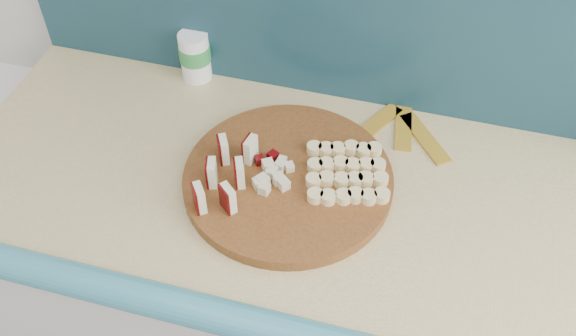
% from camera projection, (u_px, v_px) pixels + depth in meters
% --- Properties ---
extents(backsplash, '(2.20, 0.02, 0.50)m').
position_uv_depth(backsplash, '(568.00, 27.00, 1.15)').
color(backsplash, teal).
rests_on(backsplash, kitchen_counter).
extents(cutting_board, '(0.49, 0.49, 0.02)m').
position_uv_depth(cutting_board, '(288.00, 180.00, 1.22)').
color(cutting_board, '#4C2810').
rests_on(cutting_board, kitchen_counter).
extents(apple_wedges, '(0.08, 0.17, 0.05)m').
position_uv_depth(apple_wedges, '(225.00, 173.00, 1.18)').
color(apple_wedges, beige).
rests_on(apple_wedges, cutting_board).
extents(apple_chunks, '(0.06, 0.06, 0.02)m').
position_uv_depth(apple_chunks, '(275.00, 171.00, 1.20)').
color(apple_chunks, beige).
rests_on(apple_chunks, cutting_board).
extents(banana_slices, '(0.18, 0.18, 0.02)m').
position_uv_depth(banana_slices, '(346.00, 172.00, 1.20)').
color(banana_slices, beige).
rests_on(banana_slices, cutting_board).
extents(canister, '(0.07, 0.07, 0.11)m').
position_uv_depth(canister, '(195.00, 55.00, 1.40)').
color(canister, white).
rests_on(canister, kitchen_counter).
extents(banana_peel, '(0.22, 0.18, 0.01)m').
position_uv_depth(banana_peel, '(401.00, 129.00, 1.32)').
color(banana_peel, gold).
rests_on(banana_peel, kitchen_counter).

